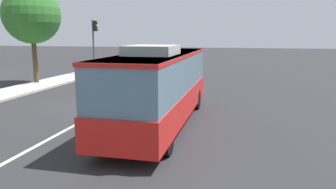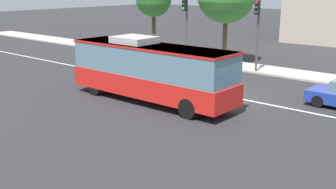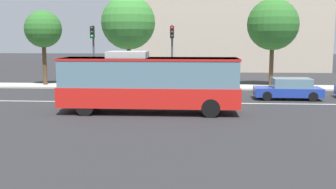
{
  "view_description": "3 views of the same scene",
  "coord_description": "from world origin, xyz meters",
  "px_view_note": "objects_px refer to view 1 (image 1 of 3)",
  "views": [
    {
      "loc": [
        -15.74,
        -6.95,
        3.87
      ],
      "look_at": [
        -2.21,
        -3.8,
        1.25
      ],
      "focal_mm": 34.19,
      "sensor_mm": 36.0,
      "label": 1
    },
    {
      "loc": [
        12.29,
        -19.89,
        6.27
      ],
      "look_at": [
        -0.95,
        -4.26,
        0.83
      ],
      "focal_mm": 44.88,
      "sensor_mm": 36.0,
      "label": 2
    },
    {
      "loc": [
        -0.21,
        -25.72,
        4.22
      ],
      "look_at": [
        -1.61,
        -4.8,
        1.23
      ],
      "focal_mm": 42.78,
      "sensor_mm": 36.0,
      "label": 3
    }
  ],
  "objects_px": {
    "sedan_blue": "(118,78)",
    "sedan_blue_ahead": "(135,69)",
    "traffic_light_mid_block": "(95,38)",
    "street_tree_kerbside_left": "(32,15)",
    "transit_bus": "(160,84)"
  },
  "relations": [
    {
      "from": "sedan_blue",
      "to": "sedan_blue_ahead",
      "type": "bearing_deg",
      "value": -172.46
    },
    {
      "from": "traffic_light_mid_block",
      "to": "street_tree_kerbside_left",
      "type": "distance_m",
      "value": 6.81
    },
    {
      "from": "sedan_blue",
      "to": "traffic_light_mid_block",
      "type": "height_order",
      "value": "traffic_light_mid_block"
    },
    {
      "from": "sedan_blue_ahead",
      "to": "traffic_light_mid_block",
      "type": "xyz_separation_m",
      "value": [
        0.44,
        4.14,
        2.84
      ]
    },
    {
      "from": "sedan_blue",
      "to": "sedan_blue_ahead",
      "type": "xyz_separation_m",
      "value": [
        5.86,
        0.65,
        0.0
      ]
    },
    {
      "from": "sedan_blue_ahead",
      "to": "transit_bus",
      "type": "bearing_deg",
      "value": 25.47
    },
    {
      "from": "traffic_light_mid_block",
      "to": "street_tree_kerbside_left",
      "type": "height_order",
      "value": "street_tree_kerbside_left"
    },
    {
      "from": "sedan_blue",
      "to": "street_tree_kerbside_left",
      "type": "distance_m",
      "value": 8.27
    },
    {
      "from": "sedan_blue",
      "to": "street_tree_kerbside_left",
      "type": "bearing_deg",
      "value": -89.28
    },
    {
      "from": "sedan_blue",
      "to": "traffic_light_mid_block",
      "type": "bearing_deg",
      "value": -141.58
    },
    {
      "from": "traffic_light_mid_block",
      "to": "sedan_blue",
      "type": "bearing_deg",
      "value": -48.71
    },
    {
      "from": "transit_bus",
      "to": "street_tree_kerbside_left",
      "type": "xyz_separation_m",
      "value": [
        9.08,
        12.46,
        3.48
      ]
    },
    {
      "from": "transit_bus",
      "to": "sedan_blue_ahead",
      "type": "relative_size",
      "value": 2.18
    },
    {
      "from": "traffic_light_mid_block",
      "to": "street_tree_kerbside_left",
      "type": "relative_size",
      "value": 0.7
    },
    {
      "from": "transit_bus",
      "to": "street_tree_kerbside_left",
      "type": "distance_m",
      "value": 15.8
    }
  ]
}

